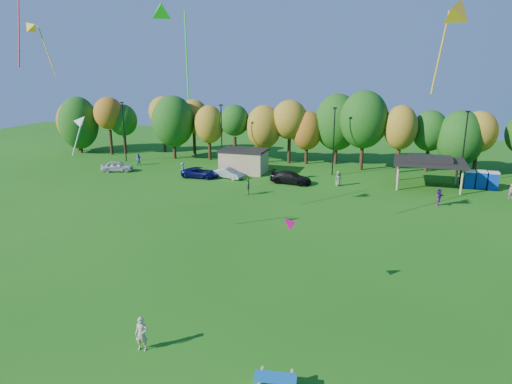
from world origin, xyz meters
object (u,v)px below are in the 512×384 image
(porta_potties, at_px, (481,180))
(picnic_table, at_px, (275,384))
(car_b, at_px, (229,173))
(car_d, at_px, (291,178))
(kite_flyer, at_px, (142,334))
(car_a, at_px, (117,166))
(car_c, at_px, (200,173))

(porta_potties, relative_size, picnic_table, 1.76)
(car_b, bearing_deg, picnic_table, -140.89)
(picnic_table, distance_m, car_d, 38.41)
(picnic_table, bearing_deg, kite_flyer, 162.71)
(picnic_table, bearing_deg, car_d, 93.07)
(car_a, height_order, car_d, car_d)
(porta_potties, relative_size, car_b, 0.92)
(car_b, height_order, car_c, car_c)
(porta_potties, xyz_separation_m, picnic_table, (-14.47, -41.89, -0.62))
(car_d, bearing_deg, picnic_table, -160.94)
(car_c, bearing_deg, kite_flyer, -161.83)
(kite_flyer, bearing_deg, car_b, 94.58)
(picnic_table, xyz_separation_m, car_c, (-20.17, 37.08, 0.19))
(picnic_table, xyz_separation_m, car_a, (-32.74, 37.04, 0.26))
(porta_potties, height_order, car_d, porta_potties)
(kite_flyer, xyz_separation_m, car_a, (-25.30, 35.95, -0.19))
(porta_potties, distance_m, car_c, 34.97)
(kite_flyer, bearing_deg, porta_potties, 52.68)
(kite_flyer, distance_m, car_c, 38.17)
(picnic_table, distance_m, kite_flyer, 7.53)
(picnic_table, height_order, car_c, car_c)
(kite_flyer, bearing_deg, car_c, 100.41)
(picnic_table, relative_size, car_c, 0.44)
(picnic_table, height_order, car_d, car_d)
(car_a, distance_m, car_b, 16.39)
(car_b, bearing_deg, porta_potties, -66.83)
(kite_flyer, xyz_separation_m, car_d, (-0.55, 36.48, -0.17))
(picnic_table, distance_m, car_c, 42.21)
(porta_potties, distance_m, car_d, 22.86)
(picnic_table, xyz_separation_m, car_d, (-7.98, 37.58, 0.28))
(porta_potties, height_order, car_c, porta_potties)
(kite_flyer, height_order, car_d, kite_flyer)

